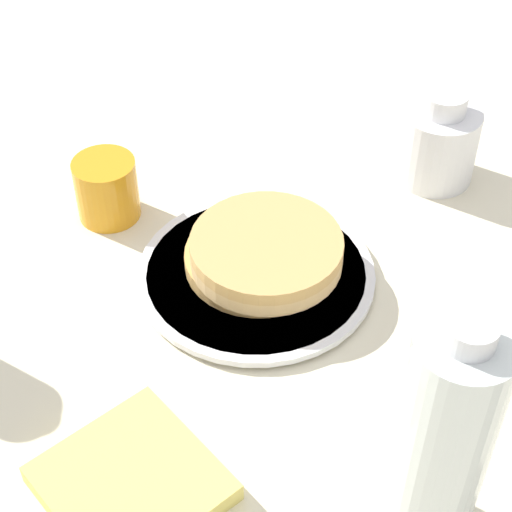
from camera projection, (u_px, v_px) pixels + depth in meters
The scene contains 7 objects.
ground_plane at pixel (266, 281), 0.89m from camera, with size 4.00×4.00×0.00m, color beige.
plate at pixel (256, 274), 0.89m from camera, with size 0.25×0.25×0.01m.
pancake_stack at pixel (262, 254), 0.87m from camera, with size 0.17×0.16×0.05m.
juice_glass at pixel (107, 189), 0.94m from camera, with size 0.07×0.07×0.07m.
cream_jug at pixel (438, 142), 0.98m from camera, with size 0.09×0.09×0.11m.
water_bottle_mid at pixel (443, 441), 0.61m from camera, with size 0.07×0.07×0.24m.
napkin at pixel (131, 483), 0.70m from camera, with size 0.16×0.16×0.02m.
Camera 1 is at (-0.55, 0.30, 0.63)m, focal length 60.00 mm.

